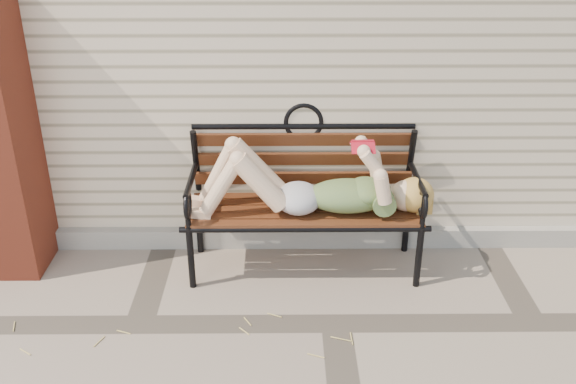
{
  "coord_description": "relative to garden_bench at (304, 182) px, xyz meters",
  "views": [
    {
      "loc": [
        -0.33,
        -3.29,
        2.53
      ],
      "look_at": [
        -0.3,
        0.52,
        0.68
      ],
      "focal_mm": 40.0,
      "sensor_mm": 36.0,
      "label": 1
    }
  ],
  "objects": [
    {
      "name": "garden_bench",
      "position": [
        0.0,
        0.0,
        0.0
      ],
      "size": [
        1.76,
        0.7,
        1.14
      ],
      "color": "black",
      "rests_on": "ground"
    },
    {
      "name": "house_wall",
      "position": [
        0.19,
        2.23,
        0.86
      ],
      "size": [
        8.0,
        4.0,
        3.0
      ],
      "primitive_type": "cube",
      "color": "beige",
      "rests_on": "ground"
    },
    {
      "name": "ground",
      "position": [
        0.19,
        -0.77,
        -0.64
      ],
      "size": [
        80.0,
        80.0,
        0.0
      ],
      "primitive_type": "plane",
      "color": "gray",
      "rests_on": "ground"
    },
    {
      "name": "foundation_strip",
      "position": [
        0.19,
        0.2,
        -0.56
      ],
      "size": [
        8.0,
        0.1,
        0.15
      ],
      "primitive_type": "cube",
      "color": "#A4A194",
      "rests_on": "ground"
    },
    {
      "name": "reading_woman",
      "position": [
        0.01,
        -0.14,
        0.04
      ],
      "size": [
        1.66,
        0.38,
        0.52
      ],
      "color": "#0B404F",
      "rests_on": "ground"
    }
  ]
}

